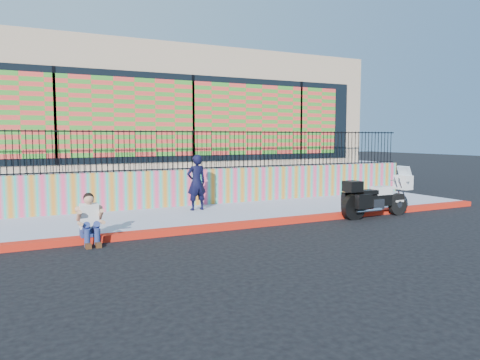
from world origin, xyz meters
TOP-DOWN VIEW (x-y plane):
  - ground at (0.00, 0.00)m, footprint 90.00×90.00m
  - red_curb at (0.00, 0.00)m, footprint 16.00×0.30m
  - sidewalk at (0.00, 1.65)m, footprint 16.00×3.00m
  - mural_wall at (0.00, 3.25)m, footprint 16.00×0.20m
  - metal_fence at (0.00, 3.25)m, footprint 15.80×0.04m
  - elevated_platform at (0.00, 8.35)m, footprint 16.00×10.00m
  - storefront_building at (0.00, 8.13)m, footprint 14.00×8.06m
  - police_motorcycle at (3.69, -0.35)m, footprint 2.28×0.75m
  - police_officer at (-0.64, 2.27)m, footprint 0.61×0.42m
  - seated_man at (-4.00, -0.21)m, footprint 0.54×0.71m

SIDE VIEW (x-z plane):
  - ground at x=0.00m, z-range 0.00..0.00m
  - red_curb at x=0.00m, z-range 0.00..0.15m
  - sidewalk at x=0.00m, z-range 0.00..0.15m
  - seated_man at x=-4.00m, z-range -0.08..0.98m
  - police_motorcycle at x=3.69m, z-range -0.12..1.30m
  - elevated_platform at x=0.00m, z-range 0.00..1.25m
  - mural_wall at x=0.00m, z-range 0.15..1.25m
  - police_officer at x=-0.64m, z-range 0.15..1.75m
  - metal_fence at x=0.00m, z-range 1.25..2.45m
  - storefront_building at x=0.00m, z-range 1.25..5.25m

